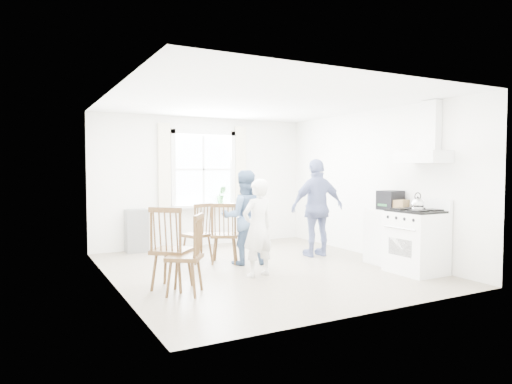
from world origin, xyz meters
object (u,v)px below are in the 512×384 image
windsor_chair_c (193,245)px  person_left (258,228)px  stereo_stack (390,200)px  person_right (317,208)px  gas_stove (416,241)px  windsor_chair_b (168,239)px  windsor_chair_a (201,226)px  person_mid (244,217)px  low_cabinet (386,237)px

windsor_chair_c → person_left: person_left is taller
stereo_stack → person_right: 1.32m
gas_stove → windsor_chair_b: bearing=168.0°
stereo_stack → windsor_chair_a: bearing=149.8°
windsor_chair_b → person_left: size_ratio=0.77×
windsor_chair_b → person_right: size_ratio=0.63×
gas_stove → windsor_chair_c: gas_stove is taller
gas_stove → windsor_chair_c: size_ratio=1.10×
windsor_chair_a → person_mid: size_ratio=0.65×
person_right → person_mid: bearing=4.3°
gas_stove → person_left: (-2.20, 0.93, 0.23)m
gas_stove → person_mid: size_ratio=0.73×
windsor_chair_b → person_right: person_right is taller
person_left → person_mid: person_mid is taller
gas_stove → person_right: size_ratio=0.64×
windsor_chair_c → person_left: bearing=21.7°
windsor_chair_a → windsor_chair_b: (-1.00, -1.44, 0.05)m
stereo_stack → person_left: 2.34m
gas_stove → windsor_chair_a: size_ratio=1.11×
windsor_chair_a → windsor_chair_c: 1.90m
low_cabinet → windsor_chair_a: 3.06m
gas_stove → person_right: 1.90m
person_mid → windsor_chair_c: bearing=59.5°
stereo_stack → windsor_chair_c: bearing=-177.1°
windsor_chair_c → person_right: size_ratio=0.58×
low_cabinet → windsor_chair_b: size_ratio=0.82×
windsor_chair_b → stereo_stack: bearing=-1.9°
low_cabinet → stereo_stack: 0.61m
person_left → person_right: bearing=-163.2°
stereo_stack → person_left: person_left is taller
stereo_stack → person_right: bearing=119.2°
person_mid → person_right: 1.46m
windsor_chair_a → person_mid: (0.59, -0.41, 0.16)m
stereo_stack → person_right: person_right is taller
windsor_chair_b → person_left: bearing=6.8°
person_right → stereo_stack: bearing=124.1°
windsor_chair_a → person_left: 1.33m
windsor_chair_a → person_right: size_ratio=0.58×
stereo_stack → person_left: bearing=172.8°
stereo_stack → person_mid: person_mid is taller
stereo_stack → person_mid: size_ratio=0.25×
windsor_chair_c → low_cabinet: bearing=3.9°
person_right → gas_stove: bearing=111.9°
gas_stove → person_left: 2.40m
person_mid → gas_stove: bearing=153.3°
gas_stove → stereo_stack: (0.09, 0.64, 0.57)m
windsor_chair_b → person_left: (1.39, 0.16, 0.04)m
windsor_chair_c → person_mid: bearing=44.2°
low_cabinet → windsor_chair_b: 3.67m
person_left → person_mid: (0.21, 0.87, 0.06)m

